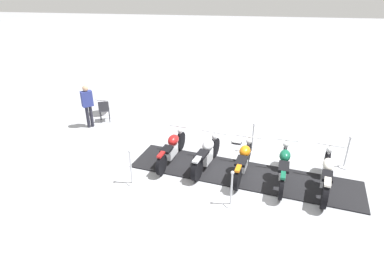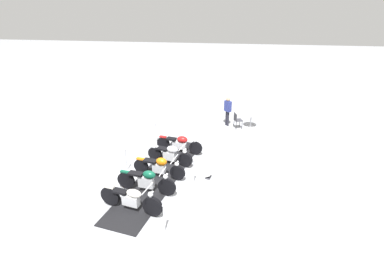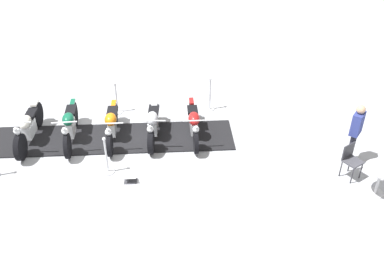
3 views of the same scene
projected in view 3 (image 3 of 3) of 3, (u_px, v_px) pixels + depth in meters
ground_plane at (114, 139)px, 12.26m from camera, size 80.00×80.00×0.00m
display_platform at (114, 138)px, 12.25m from camera, size 6.89×2.78×0.03m
motorcycle_cream at (28, 127)px, 11.84m from camera, size 0.84×2.33×1.04m
motorcycle_forest at (70, 125)px, 11.88m from camera, size 0.65×2.31×1.00m
motorcycle_copper at (112, 125)px, 11.95m from camera, size 0.79×2.21×0.92m
motorcycle_chrome at (153, 124)px, 12.02m from camera, size 0.88×2.07×0.93m
motorcycle_maroon at (194, 123)px, 12.06m from camera, size 0.70×2.22×0.92m
stanchion_left_rear at (210, 98)px, 13.41m from camera, size 0.29×0.29×1.09m
stanchion_left_mid at (117, 103)px, 13.31m from camera, size 0.33×0.33×1.02m
stanchion_right_mid at (107, 161)px, 10.84m from camera, size 0.33×0.33×1.05m
info_placard at (131, 180)px, 10.67m from camera, size 0.35×0.26×0.18m
cafe_table at (381, 175)px, 10.03m from camera, size 0.77×0.77×0.76m
cafe_chair_near_table at (351, 159)px, 10.60m from camera, size 0.52×0.52×0.89m
bystander_person at (356, 129)px, 10.86m from camera, size 0.45×0.43×1.67m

